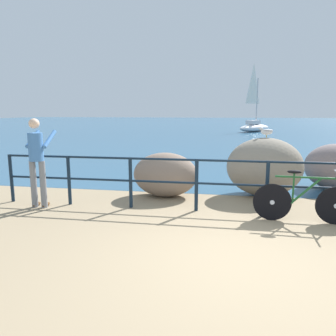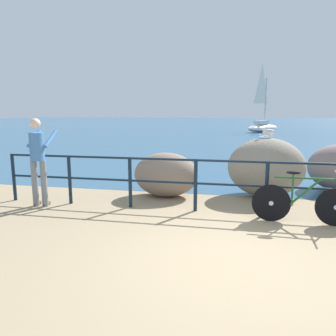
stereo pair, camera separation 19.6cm
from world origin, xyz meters
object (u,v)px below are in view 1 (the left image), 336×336
object	(u,v)px
seagull	(267,131)
sailboat	(254,124)
person_at_railing	(37,159)
breakwater_boulder_main	(265,167)
breakwater_boulder_right	(335,166)
bicycle	(304,201)
breakwater_boulder_left	(165,175)

from	to	relation	value
seagull	sailboat	world-z (taller)	sailboat
seagull	person_at_railing	bearing A→B (deg)	22.17
person_at_railing	seagull	xyz separation A→B (m)	(4.58, 1.79, 0.48)
person_at_railing	breakwater_boulder_main	xyz separation A→B (m)	(4.57, 1.69, -0.33)
breakwater_boulder_right	sailboat	size ratio (longest dim) A/B	0.24
bicycle	breakwater_boulder_main	bearing A→B (deg)	107.23
person_at_railing	breakwater_boulder_main	distance (m)	4.88
bicycle	breakwater_boulder_main	xyz separation A→B (m)	(-0.46, 1.76, 0.27)
sailboat	breakwater_boulder_main	bearing A→B (deg)	-147.28
seagull	bicycle	bearing A→B (deg)	104.29
breakwater_boulder_main	sailboat	xyz separation A→B (m)	(1.97, 23.68, 0.04)
breakwater_boulder_left	seagull	xyz separation A→B (m)	(2.23, 0.54, 0.97)
breakwater_boulder_main	breakwater_boulder_right	distance (m)	2.07
breakwater_boulder_main	sailboat	bearing A→B (deg)	85.24
person_at_railing	bicycle	bearing A→B (deg)	-94.05
breakwater_boulder_right	seagull	bearing A→B (deg)	-154.11
person_at_railing	breakwater_boulder_right	world-z (taller)	person_at_railing
bicycle	breakwater_boulder_main	world-z (taller)	breakwater_boulder_main
breakwater_boulder_right	sailboat	bearing A→B (deg)	89.63
bicycle	breakwater_boulder_left	distance (m)	2.98
breakwater_boulder_left	sailboat	bearing A→B (deg)	80.15
person_at_railing	breakwater_boulder_left	distance (m)	2.71
bicycle	breakwater_boulder_right	size ratio (longest dim) A/B	1.15
breakwater_boulder_main	breakwater_boulder_left	world-z (taller)	breakwater_boulder_main
breakwater_boulder_left	seagull	bearing A→B (deg)	13.71
sailboat	breakwater_boulder_right	bearing A→B (deg)	-142.88
sailboat	seagull	bearing A→B (deg)	-147.26
person_at_railing	breakwater_boulder_right	distance (m)	6.94
breakwater_boulder_left	breakwater_boulder_main	bearing A→B (deg)	11.44
person_at_railing	breakwater_boulder_main	bearing A→B (deg)	-72.91
breakwater_boulder_main	seagull	xyz separation A→B (m)	(0.01, 0.10, 0.80)
bicycle	sailboat	size ratio (longest dim) A/B	0.28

